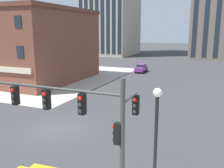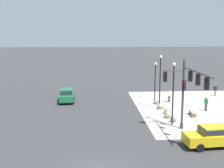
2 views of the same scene
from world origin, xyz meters
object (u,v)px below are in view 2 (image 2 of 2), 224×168
object	(u,v)px
pedestrian_near_bench	(215,90)
car_main_northbound_far	(67,95)
street_lamp_corner_far	(155,76)
bollard_sphere_curb_b	(168,115)
bollard_sphere_curb_e	(161,106)
pedestrian_by_lamp	(169,95)
car_cross_eastbound	(213,135)
street_lamp_corner_near	(173,87)
bollard_sphere_curb_d	(160,106)
bollard_sphere_curb_f	(156,101)
bollard_sphere_curb_c	(167,111)
street_lamp_mid_sidewalk	(160,76)
bollard_sphere_curb_a	(174,119)
bench_near_signal	(193,113)
traffic_signal_main	(187,87)

from	to	relation	value
pedestrian_near_bench	car_main_northbound_far	bearing A→B (deg)	95.96
street_lamp_corner_far	bollard_sphere_curb_b	bearing A→B (deg)	177.52
pedestrian_near_bench	bollard_sphere_curb_e	bearing A→B (deg)	124.98
pedestrian_by_lamp	street_lamp_corner_far	world-z (taller)	street_lamp_corner_far
car_cross_eastbound	street_lamp_corner_near	bearing A→B (deg)	16.67
bollard_sphere_curb_d	bollard_sphere_curb_f	world-z (taller)	same
bollard_sphere_curb_c	street_lamp_corner_near	xyz separation A→B (m)	(-3.85, 0.45, 3.40)
car_main_northbound_far	street_lamp_mid_sidewalk	bearing A→B (deg)	-109.78
bollard_sphere_curb_a	car_main_northbound_far	bearing A→B (deg)	49.99
bollard_sphere_curb_e	street_lamp_corner_near	world-z (taller)	street_lamp_corner_near
bollard_sphere_curb_e	bollard_sphere_curb_a	bearing A→B (deg)	-179.94
bollard_sphere_curb_e	pedestrian_near_bench	bearing A→B (deg)	-55.02
pedestrian_near_bench	pedestrian_by_lamp	world-z (taller)	pedestrian_by_lamp
bollard_sphere_curb_a	bollard_sphere_curb_d	world-z (taller)	same
bollard_sphere_curb_b	car_cross_eastbound	xyz separation A→B (m)	(-7.96, -1.58, 0.58)
car_cross_eastbound	bollard_sphere_curb_e	bearing A→B (deg)	6.42
bollard_sphere_curb_b	bollard_sphere_curb_f	bearing A→B (deg)	-1.09
pedestrian_by_lamp	street_lamp_mid_sidewalk	xyz separation A→B (m)	(-2.93, 1.92, 2.88)
bollard_sphere_curb_e	bench_near_signal	bearing A→B (deg)	-140.78
bollard_sphere_curb_c	street_lamp_corner_far	bearing A→B (deg)	-0.29
traffic_signal_main	street_lamp_corner_far	bearing A→B (deg)	-0.37
bollard_sphere_curb_a	bollard_sphere_curb_b	xyz separation A→B (m)	(1.41, 0.25, 0.00)
traffic_signal_main	car_main_northbound_far	distance (m)	17.65
street_lamp_mid_sidewalk	car_main_northbound_far	distance (m)	12.20
traffic_signal_main	bench_near_signal	bearing A→B (deg)	-24.90
bollard_sphere_curb_e	traffic_signal_main	bearing A→B (deg)	-179.86
pedestrian_by_lamp	bench_near_signal	bearing A→B (deg)	-171.82
traffic_signal_main	bench_near_signal	distance (m)	7.34
bench_near_signal	street_lamp_corner_near	bearing A→B (deg)	134.12
pedestrian_near_bench	car_main_northbound_far	world-z (taller)	car_main_northbound_far
bollard_sphere_curb_a	bollard_sphere_curb_d	distance (m)	5.04
bollard_sphere_curb_e	car_main_northbound_far	bearing A→B (deg)	69.56
street_lamp_corner_near	traffic_signal_main	bearing A→B (deg)	-171.70
bollard_sphere_curb_b	street_lamp_corner_far	distance (m)	8.74
bollard_sphere_curb_c	street_lamp_mid_sidewalk	bearing A→B (deg)	6.15
bollard_sphere_curb_d	bench_near_signal	xyz separation A→B (m)	(-2.97, -2.86, -0.01)
street_lamp_mid_sidewalk	street_lamp_corner_far	xyz separation A→B (m)	(4.15, -0.30, -0.67)
bollard_sphere_curb_a	bollard_sphere_curb_d	bearing A→B (deg)	2.61
bollard_sphere_curb_f	bollard_sphere_curb_d	bearing A→B (deg)	177.87
bollard_sphere_curb_a	street_lamp_corner_near	xyz separation A→B (m)	(-0.85, 0.38, 3.40)
traffic_signal_main	bollard_sphere_curb_e	distance (m)	9.69
bollard_sphere_curb_e	pedestrian_near_bench	world-z (taller)	pedestrian_near_bench
bollard_sphere_curb_a	street_lamp_corner_far	bearing A→B (deg)	-0.61
bollard_sphere_curb_d	bench_near_signal	distance (m)	4.12
bollard_sphere_curb_a	car_main_northbound_far	distance (m)	14.83
bollard_sphere_curb_a	pedestrian_near_bench	distance (m)	14.79
bollard_sphere_curb_a	street_lamp_corner_far	distance (m)	10.07
pedestrian_by_lamp	car_main_northbound_far	world-z (taller)	car_main_northbound_far
pedestrian_by_lamp	bollard_sphere_curb_c	bearing A→B (deg)	163.20
bollard_sphere_curb_c	bollard_sphere_curb_d	bearing A→B (deg)	8.34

